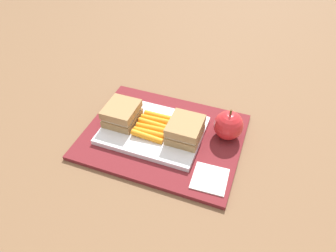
% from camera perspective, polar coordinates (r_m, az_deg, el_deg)
% --- Properties ---
extents(ground_plane, '(2.40, 2.40, 0.00)m').
position_cam_1_polar(ground_plane, '(0.73, -0.92, -2.17)').
color(ground_plane, brown).
extents(lunchbag_mat, '(0.36, 0.28, 0.01)m').
position_cam_1_polar(lunchbag_mat, '(0.72, -0.93, -1.90)').
color(lunchbag_mat, maroon).
rests_on(lunchbag_mat, ground_plane).
extents(food_tray, '(0.23, 0.17, 0.01)m').
position_cam_1_polar(food_tray, '(0.72, -2.79, -0.79)').
color(food_tray, white).
rests_on(food_tray, lunchbag_mat).
extents(sandwich_half_left, '(0.07, 0.08, 0.04)m').
position_cam_1_polar(sandwich_half_left, '(0.73, -8.51, 2.29)').
color(sandwich_half_left, '#9E7A4C').
rests_on(sandwich_half_left, food_tray).
extents(sandwich_half_right, '(0.07, 0.08, 0.04)m').
position_cam_1_polar(sandwich_half_right, '(0.68, 3.18, -0.69)').
color(sandwich_half_right, '#9E7A4C').
rests_on(sandwich_half_right, food_tray).
extents(carrot_sticks_bundle, '(0.08, 0.09, 0.02)m').
position_cam_1_polar(carrot_sticks_bundle, '(0.71, -2.80, -0.02)').
color(carrot_sticks_bundle, orange).
rests_on(carrot_sticks_bundle, food_tray).
extents(apple, '(0.07, 0.07, 0.08)m').
position_cam_1_polar(apple, '(0.71, 11.07, 0.12)').
color(apple, red).
rests_on(apple, lunchbag_mat).
extents(paper_napkin, '(0.07, 0.07, 0.00)m').
position_cam_1_polar(paper_napkin, '(0.64, 7.71, -9.58)').
color(paper_napkin, white).
rests_on(paper_napkin, lunchbag_mat).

